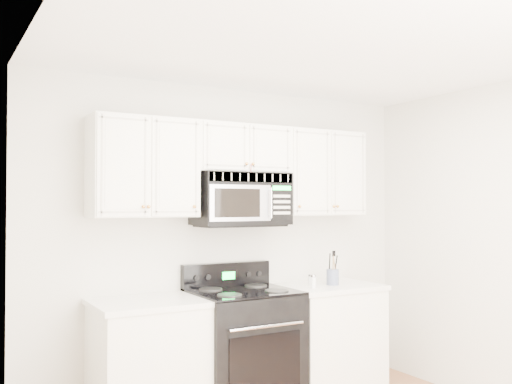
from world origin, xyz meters
TOP-DOWN VIEW (x-y plane):
  - room at (0.00, 0.00)m, footprint 3.51×3.51m
  - base_cabinet_left at (-0.80, 1.44)m, footprint 0.86×0.65m
  - base_cabinet_right at (0.80, 1.44)m, footprint 0.86×0.65m
  - range at (-0.05, 1.42)m, footprint 0.79×0.72m
  - upper_cabinets at (0.00, 1.58)m, footprint 2.44×0.37m
  - microwave at (0.00, 1.55)m, footprint 0.77×0.44m
  - utensil_crock at (0.82, 1.39)m, footprint 0.11×0.11m
  - shaker_salt at (0.56, 1.32)m, footprint 0.05×0.05m
  - shaker_pepper at (0.63, 1.45)m, footprint 0.04×0.04m

SIDE VIEW (x-z plane):
  - base_cabinet_left at x=-0.80m, z-range -0.03..0.89m
  - base_cabinet_right at x=0.80m, z-range -0.03..0.89m
  - range at x=-0.05m, z-range -0.08..1.05m
  - shaker_pepper at x=0.63m, z-range 0.92..1.02m
  - shaker_salt at x=0.56m, z-range 0.92..1.03m
  - utensil_crock at x=0.82m, z-range 0.85..1.14m
  - room at x=0.00m, z-range 0.00..2.60m
  - microwave at x=0.00m, z-range 1.45..1.88m
  - upper_cabinets at x=0.00m, z-range 1.56..2.31m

